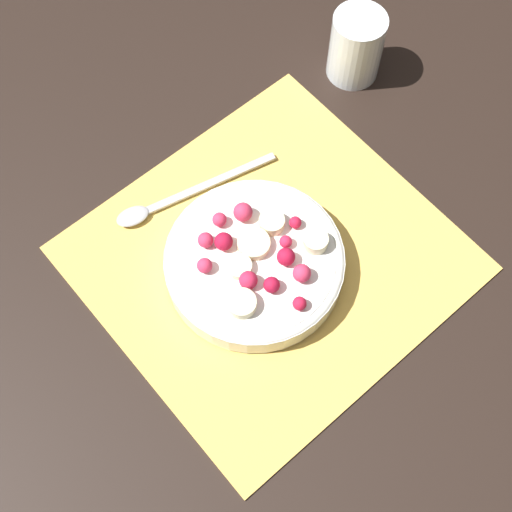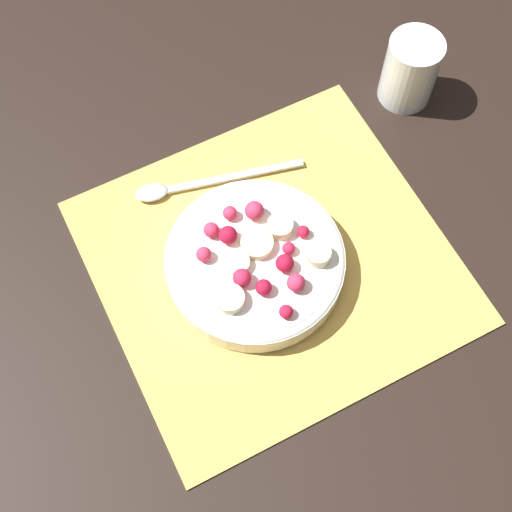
% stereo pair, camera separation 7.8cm
% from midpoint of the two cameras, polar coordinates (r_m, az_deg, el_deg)
% --- Properties ---
extents(ground_plane, '(3.00, 3.00, 0.00)m').
position_cam_midpoint_polar(ground_plane, '(0.82, -1.59, -0.53)').
color(ground_plane, black).
extents(placemat, '(0.39, 0.37, 0.01)m').
position_cam_midpoint_polar(placemat, '(0.82, -1.59, -0.44)').
color(placemat, '#E0B251').
rests_on(placemat, ground_plane).
extents(fruit_bowl, '(0.20, 0.20, 0.05)m').
position_cam_midpoint_polar(fruit_bowl, '(0.79, -2.77, -0.87)').
color(fruit_bowl, silver).
rests_on(fruit_bowl, placemat).
extents(spoon, '(0.21, 0.07, 0.01)m').
position_cam_midpoint_polar(spoon, '(0.86, -9.65, 4.06)').
color(spoon, '#B2B2B7').
rests_on(spoon, placemat).
extents(drinking_glass, '(0.07, 0.07, 0.09)m').
position_cam_midpoint_polar(drinking_glass, '(0.94, 5.60, 16.14)').
color(drinking_glass, white).
rests_on(drinking_glass, ground_plane).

